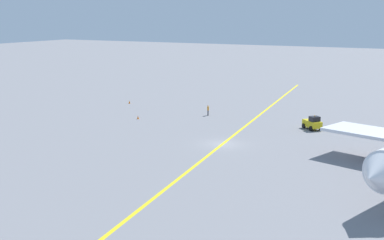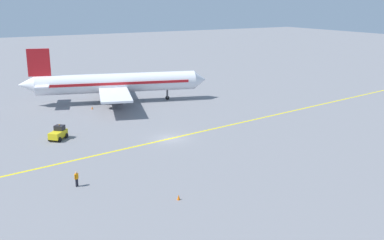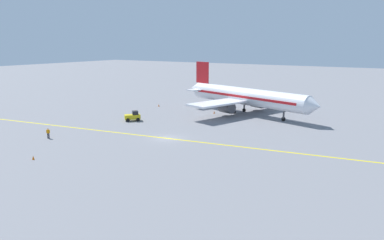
# 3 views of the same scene
# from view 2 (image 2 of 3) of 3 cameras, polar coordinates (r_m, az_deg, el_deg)

# --- Properties ---
(ground_plane) EXTENTS (400.00, 400.00, 0.00)m
(ground_plane) POSITION_cam_2_polar(r_m,az_deg,el_deg) (63.98, -2.86, -2.39)
(ground_plane) COLOR slate
(apron_yellow_centreline) EXTENTS (17.25, 118.87, 0.01)m
(apron_yellow_centreline) POSITION_cam_2_polar(r_m,az_deg,el_deg) (63.98, -2.86, -2.39)
(apron_yellow_centreline) COLOR yellow
(apron_yellow_centreline) RESTS_ON ground
(airplane_at_gate) EXTENTS (28.29, 34.79, 10.60)m
(airplane_at_gate) POSITION_cam_2_polar(r_m,az_deg,el_deg) (87.07, -9.72, 4.61)
(airplane_at_gate) COLOR white
(airplane_at_gate) RESTS_ON ground
(baggage_tug_white) EXTENTS (3.22, 3.14, 2.11)m
(baggage_tug_white) POSITION_cam_2_polar(r_m,az_deg,el_deg) (66.10, -16.62, -1.63)
(baggage_tug_white) COLOR gold
(baggage_tug_white) RESTS_ON ground
(ground_crew_worker) EXTENTS (0.38, 0.51, 1.68)m
(ground_crew_worker) POSITION_cam_2_polar(r_m,az_deg,el_deg) (49.25, -14.45, -7.19)
(ground_crew_worker) COLOR #23232D
(ground_crew_worker) RESTS_ON ground
(traffic_cone_mid_apron) EXTENTS (0.32, 0.32, 0.55)m
(traffic_cone_mid_apron) POSITION_cam_2_polar(r_m,az_deg,el_deg) (44.97, -1.72, -9.77)
(traffic_cone_mid_apron) COLOR orange
(traffic_cone_mid_apron) RESTS_ON ground
(traffic_cone_far_edge) EXTENTS (0.32, 0.32, 0.55)m
(traffic_cone_far_edge) POSITION_cam_2_polar(r_m,az_deg,el_deg) (83.02, -12.57, 1.53)
(traffic_cone_far_edge) COLOR orange
(traffic_cone_far_edge) RESTS_ON ground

